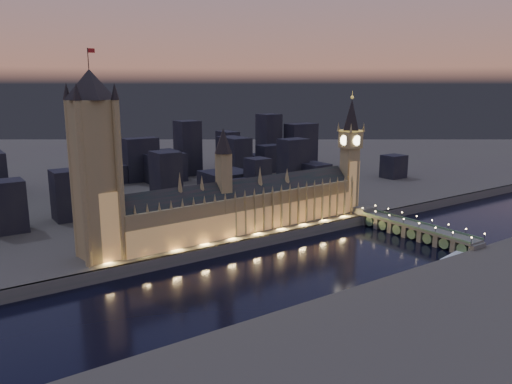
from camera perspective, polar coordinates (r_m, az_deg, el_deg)
ground_plane at (r=335.93m, az=4.65°, el=-8.10°), size 2000.00×2000.00×0.00m
north_bank at (r=797.33m, az=-19.61°, el=3.40°), size 2000.00×960.00×8.00m
embankment_wall at (r=365.51m, az=0.60°, el=-5.70°), size 2000.00×2.50×8.00m
palace_of_westminster at (r=376.23m, az=-1.14°, el=-1.63°), size 202.00×27.16×78.00m
victoria_tower at (r=321.55m, az=-17.93°, el=3.74°), size 31.68×31.68×129.32m
elizabeth_tower at (r=436.76m, az=10.74°, el=5.26°), size 18.00×18.00×102.69m
westminster_bridge at (r=407.94m, az=17.21°, el=-4.05°), size 16.42×113.00×15.90m
river_boat at (r=360.23m, az=21.56°, el=-7.27°), size 48.09×19.09×4.50m
city_backdrop at (r=548.02m, az=-9.16°, el=3.10°), size 481.72×215.63×88.24m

